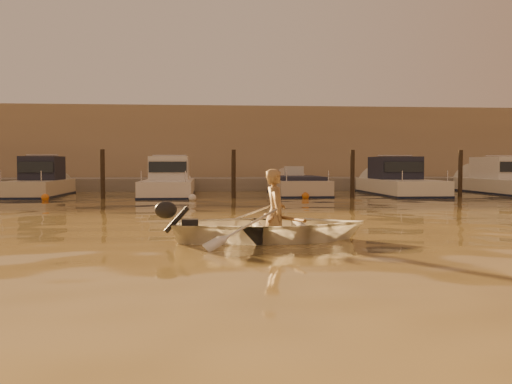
{
  "coord_description": "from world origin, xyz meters",
  "views": [
    {
      "loc": [
        -1.32,
        -9.68,
        1.43
      ],
      "look_at": [
        -0.14,
        3.82,
        0.75
      ],
      "focal_mm": 40.0,
      "sensor_mm": 36.0,
      "label": 1
    }
  ],
  "objects": [
    {
      "name": "dinghy",
      "position": [
        -0.14,
        0.82,
        0.25
      ],
      "size": [
        3.65,
        2.63,
        0.75
      ],
      "primitive_type": "imported",
      "rotation": [
        0.0,
        0.0,
        1.58
      ],
      "color": "white",
      "rests_on": "ground_plane"
    },
    {
      "name": "moored_boat_2",
      "position": [
        -3.0,
        16.0,
        0.62
      ],
      "size": [
        2.15,
        7.25,
        1.75
      ],
      "primitive_type": null,
      "color": "white",
      "rests_on": "ground_plane"
    },
    {
      "name": "fender_e",
      "position": [
        7.64,
        13.21,
        0.1
      ],
      "size": [
        0.3,
        0.3,
        0.3
      ],
      "primitive_type": "sphere",
      "color": "white",
      "rests_on": "ground_plane"
    },
    {
      "name": "moored_boat_1",
      "position": [
        -8.63,
        16.0,
        0.62
      ],
      "size": [
        1.96,
        5.93,
        1.75
      ],
      "primitive_type": null,
      "color": "beige",
      "rests_on": "ground_plane"
    },
    {
      "name": "quay",
      "position": [
        0.0,
        21.5,
        0.15
      ],
      "size": [
        52.0,
        4.0,
        1.0
      ],
      "primitive_type": "cube",
      "color": "gray",
      "rests_on": "ground_plane"
    },
    {
      "name": "oar_port",
      "position": [
        0.11,
        0.82,
        0.42
      ],
      "size": [
        0.52,
        2.06,
        0.13
      ],
      "primitive_type": "cylinder",
      "rotation": [
        1.54,
        0.0,
        0.22
      ],
      "color": "brown",
      "rests_on": "dinghy"
    },
    {
      "name": "fender_b",
      "position": [
        -7.61,
        13.2,
        0.1
      ],
      "size": [
        0.3,
        0.3,
        0.3
      ],
      "primitive_type": "sphere",
      "color": "orange",
      "rests_on": "ground_plane"
    },
    {
      "name": "piling_1",
      "position": [
        -5.5,
        13.8,
        0.9
      ],
      "size": [
        0.18,
        0.18,
        2.2
      ],
      "primitive_type": "cylinder",
      "color": "#2D2319",
      "rests_on": "ground_plane"
    },
    {
      "name": "moored_boat_5",
      "position": [
        13.05,
        16.0,
        0.62
      ],
      "size": [
        2.62,
        8.65,
        1.75
      ],
      "primitive_type": null,
      "color": "silver",
      "rests_on": "ground_plane"
    },
    {
      "name": "piling_3",
      "position": [
        4.8,
        13.8,
        0.9
      ],
      "size": [
        0.18,
        0.18,
        2.2
      ],
      "primitive_type": "cylinder",
      "color": "#2D2319",
      "rests_on": "ground_plane"
    },
    {
      "name": "moored_boat_3",
      "position": [
        2.82,
        16.0,
        0.22
      ],
      "size": [
        2.18,
        6.25,
        0.95
      ],
      "primitive_type": null,
      "color": "beige",
      "rests_on": "ground_plane"
    },
    {
      "name": "moored_boat_4",
      "position": [
        7.58,
        16.0,
        0.62
      ],
      "size": [
        2.39,
        7.31,
        1.75
      ],
      "primitive_type": null,
      "color": "white",
      "rests_on": "ground_plane"
    },
    {
      "name": "piling_4",
      "position": [
        9.5,
        13.8,
        0.9
      ],
      "size": [
        0.18,
        0.18,
        2.2
      ],
      "primitive_type": "cylinder",
      "color": "#2D2319",
      "rests_on": "ground_plane"
    },
    {
      "name": "person",
      "position": [
        -0.04,
        0.82,
        0.51
      ],
      "size": [
        0.4,
        0.6,
        1.63
      ],
      "primitive_type": "imported",
      "rotation": [
        0.0,
        0.0,
        1.58
      ],
      "color": "#9C794E",
      "rests_on": "dinghy"
    },
    {
      "name": "ground_plane",
      "position": [
        0.0,
        0.0,
        0.0
      ],
      "size": [
        160.0,
        160.0,
        0.0
      ],
      "primitive_type": "plane",
      "color": "olive",
      "rests_on": "ground"
    },
    {
      "name": "waterfront_building",
      "position": [
        0.0,
        27.0,
        2.4
      ],
      "size": [
        46.0,
        7.0,
        4.8
      ],
      "primitive_type": "cube",
      "color": "#9E8466",
      "rests_on": "quay"
    },
    {
      "name": "fender_d",
      "position": [
        2.71,
        13.23,
        0.1
      ],
      "size": [
        0.3,
        0.3,
        0.3
      ],
      "primitive_type": "sphere",
      "color": "#CC6718",
      "rests_on": "ground_plane"
    },
    {
      "name": "piling_2",
      "position": [
        -0.2,
        13.8,
        0.9
      ],
      "size": [
        0.18,
        0.18,
        2.2
      ],
      "primitive_type": "cylinder",
      "color": "#2D2319",
      "rests_on": "ground_plane"
    },
    {
      "name": "oar_starboard",
      "position": [
        -0.09,
        0.82,
        0.42
      ],
      "size": [
        0.4,
        2.08,
        0.13
      ],
      "primitive_type": "cylinder",
      "rotation": [
        1.54,
        0.0,
        -0.16
      ],
      "color": "brown",
      "rests_on": "dinghy"
    },
    {
      "name": "outboard_motor",
      "position": [
        -1.64,
        0.8,
        0.28
      ],
      "size": [
        0.9,
        0.41,
        0.7
      ],
      "primitive_type": null,
      "rotation": [
        0.0,
        0.0,
        0.01
      ],
      "color": "black",
      "rests_on": "dinghy"
    },
    {
      "name": "fender_c",
      "position": [
        -1.86,
        12.47,
        0.1
      ],
      "size": [
        0.3,
        0.3,
        0.3
      ],
      "primitive_type": "sphere",
      "color": "white",
      "rests_on": "ground_plane"
    }
  ]
}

